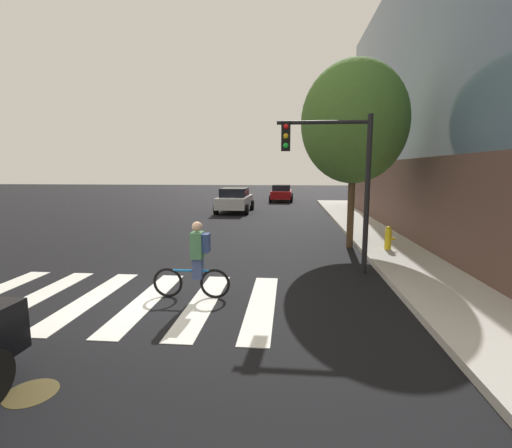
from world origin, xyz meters
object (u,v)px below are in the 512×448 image
manhole_cover (31,393)px  sedan_far (282,193)px  cyclist (196,260)px  street_tree_near (354,122)px  fire_hydrant (388,238)px  sedan_mid (235,200)px  traffic_light_near (336,167)px

manhole_cover → sedan_far: 28.74m
manhole_cover → cyclist: bearing=71.2°
sedan_far → street_tree_near: street_tree_near is taller
sedan_far → fire_hydrant: size_ratio=5.54×
cyclist → fire_hydrant: bearing=42.1°
sedan_far → street_tree_near: size_ratio=0.66×
sedan_mid → sedan_far: (2.89, 8.67, -0.06)m
sedan_mid → traffic_light_near: bearing=-71.1°
traffic_light_near → fire_hydrant: 3.96m
manhole_cover → sedan_far: size_ratio=0.15×
cyclist → traffic_light_near: 4.45m
traffic_light_near → street_tree_near: size_ratio=0.64×
sedan_far → traffic_light_near: bearing=-85.2°
sedan_mid → traffic_light_near: (4.80, -14.03, 2.04)m
fire_hydrant → street_tree_near: street_tree_near is taller
manhole_cover → traffic_light_near: (4.42, 5.92, 2.86)m
sedan_far → cyclist: 25.07m
street_tree_near → traffic_light_near: bearing=-106.1°
manhole_cover → cyclist: (1.22, 3.58, 0.84)m
traffic_light_near → manhole_cover: bearing=-126.8°
fire_hydrant → sedan_mid: bearing=120.7°
sedan_far → cyclist: size_ratio=2.53×
cyclist → street_tree_near: (4.18, 5.73, 3.56)m
manhole_cover → sedan_mid: size_ratio=0.14×
cyclist → street_tree_near: 7.94m
cyclist → traffic_light_near: (3.20, 2.34, 2.02)m
manhole_cover → cyclist: cyclist is taller
manhole_cover → fire_hydrant: (6.50, 8.35, 0.53)m
street_tree_near → manhole_cover: bearing=-120.1°
sedan_mid → sedan_far: 9.14m
cyclist → traffic_light_near: bearing=36.2°
manhole_cover → sedan_mid: 19.97m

